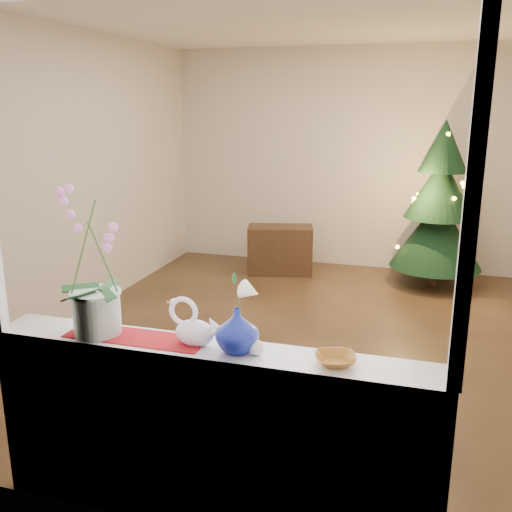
{
  "coord_description": "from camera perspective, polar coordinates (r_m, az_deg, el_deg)",
  "views": [
    {
      "loc": [
        0.92,
        -4.66,
        2.02
      ],
      "look_at": [
        -0.06,
        -1.4,
        1.11
      ],
      "focal_mm": 40.0,
      "sensor_mm": 36.0,
      "label": 1
    }
  ],
  "objects": [
    {
      "name": "orchid_pot",
      "position": [
        2.82,
        -15.99,
        -0.63
      ],
      "size": [
        0.32,
        0.32,
        0.73
      ],
      "primitive_type": null,
      "rotation": [
        0.0,
        0.0,
        0.31
      ],
      "color": "white",
      "rests_on": "windowsill"
    },
    {
      "name": "window_frame",
      "position": [
        2.4,
        -6.01,
        7.29
      ],
      "size": [
        2.22,
        0.06,
        1.6
      ],
      "primitive_type": null,
      "color": "white",
      "rests_on": "windowsill"
    },
    {
      "name": "wall_front",
      "position": [
        2.44,
        -6.06,
        -0.97
      ],
      "size": [
        4.5,
        0.1,
        2.7
      ],
      "primitive_type": "cube",
      "color": "beige",
      "rests_on": "ground"
    },
    {
      "name": "runner",
      "position": [
        2.85,
        -11.94,
        -7.94
      ],
      "size": [
        0.7,
        0.2,
        0.01
      ],
      "primitive_type": "cube",
      "color": "maroon",
      "rests_on": "windowsill"
    },
    {
      "name": "ceiling",
      "position": [
        4.8,
        6.01,
        23.06
      ],
      "size": [
        5.0,
        5.0,
        0.0
      ],
      "primitive_type": "plane",
      "color": "white",
      "rests_on": "wall_back"
    },
    {
      "name": "window_apron",
      "position": [
        2.86,
        -5.21,
        -18.59
      ],
      "size": [
        2.2,
        0.08,
        0.88
      ],
      "primitive_type": "cube",
      "color": "white",
      "rests_on": "ground"
    },
    {
      "name": "wall_left",
      "position": [
        5.67,
        -17.51,
        7.52
      ],
      "size": [
        0.1,
        5.0,
        2.7
      ],
      "primitive_type": "cube",
      "color": "beige",
      "rests_on": "ground"
    },
    {
      "name": "paperweight",
      "position": [
        2.59,
        -0.01,
        -9.15
      ],
      "size": [
        0.09,
        0.09,
        0.07
      ],
      "primitive_type": "sphere",
      "rotation": [
        0.0,
        0.0,
        -0.19
      ],
      "color": "silver",
      "rests_on": "windowsill"
    },
    {
      "name": "swan",
      "position": [
        2.69,
        -6.18,
        -6.67
      ],
      "size": [
        0.28,
        0.16,
        0.22
      ],
      "primitive_type": null,
      "rotation": [
        0.0,
        0.0,
        0.19
      ],
      "color": "white",
      "rests_on": "windowsill"
    },
    {
      "name": "wall_back",
      "position": [
        7.25,
        9.52,
        9.47
      ],
      "size": [
        4.5,
        0.1,
        2.7
      ],
      "primitive_type": "cube",
      "color": "beige",
      "rests_on": "ground"
    },
    {
      "name": "lily",
      "position": [
        2.53,
        -1.95,
        -2.71
      ],
      "size": [
        0.13,
        0.08,
        0.18
      ],
      "primitive_type": null,
      "color": "white",
      "rests_on": "blue_vase"
    },
    {
      "name": "windowsill",
      "position": [
        2.71,
        -4.72,
        -9.44
      ],
      "size": [
        2.2,
        0.26,
        0.04
      ],
      "primitive_type": "cube",
      "color": "white",
      "rests_on": "window_apron"
    },
    {
      "name": "ground",
      "position": [
        5.16,
        5.19,
        -8.12
      ],
      "size": [
        5.0,
        5.0,
        0.0
      ],
      "primitive_type": "plane",
      "color": "#322014",
      "rests_on": "ground"
    },
    {
      "name": "amber_dish",
      "position": [
        2.54,
        7.94,
        -10.3
      ],
      "size": [
        0.19,
        0.19,
        0.04
      ],
      "primitive_type": "imported",
      "rotation": [
        0.0,
        0.0,
        0.3
      ],
      "color": "#8D591B",
      "rests_on": "windowsill"
    },
    {
      "name": "xmas_tree",
      "position": [
        6.7,
        17.88,
        4.91
      ],
      "size": [
        1.14,
        1.14,
        1.86
      ],
      "primitive_type": null,
      "rotation": [
        0.0,
        0.0,
        0.13
      ],
      "color": "black",
      "rests_on": "ground"
    },
    {
      "name": "blue_vase",
      "position": [
        2.6,
        -1.91,
        -7.11
      ],
      "size": [
        0.29,
        0.29,
        0.24
      ],
      "primitive_type": "imported",
      "rotation": [
        0.0,
        0.0,
        -0.3
      ],
      "color": "navy",
      "rests_on": "windowsill"
    },
    {
      "name": "side_table",
      "position": [
        6.98,
        2.42,
        0.63
      ],
      "size": [
        0.85,
        0.56,
        0.58
      ],
      "primitive_type": "cube",
      "rotation": [
        0.0,
        0.0,
        0.24
      ],
      "color": "black",
      "rests_on": "ground"
    }
  ]
}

